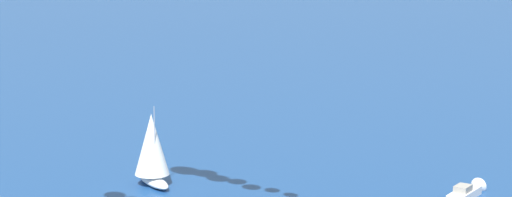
# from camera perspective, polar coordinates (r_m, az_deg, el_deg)

# --- Properties ---
(motorboat_mid_cluster) EXTENTS (10.90, 6.59, 3.09)m
(motorboat_mid_cluster) POSITION_cam_1_polar(r_m,az_deg,el_deg) (174.76, 11.44, -4.99)
(motorboat_mid_cluster) COLOR white
(motorboat_mid_cluster) RESTS_ON ground_plane
(sailboat_outer_ring_a) EXTENTS (10.27, 9.00, 13.83)m
(sailboat_outer_ring_a) POSITION_cam_1_polar(r_m,az_deg,el_deg) (177.91, -5.68, -2.72)
(sailboat_outer_ring_a) COLOR white
(sailboat_outer_ring_a) RESTS_ON ground_plane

